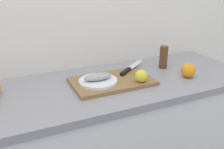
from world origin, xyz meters
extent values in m
cube|color=white|center=(0.00, 0.33, 1.25)|extent=(3.20, 0.05, 2.50)
cube|color=gray|center=(0.00, 0.00, 0.88)|extent=(2.00, 0.60, 0.04)
cube|color=olive|center=(0.16, -0.01, 0.91)|extent=(0.44, 0.27, 0.02)
cylinder|color=white|center=(0.08, -0.01, 0.93)|extent=(0.20, 0.20, 0.01)
ellipsoid|color=#999E99|center=(0.08, -0.01, 0.95)|extent=(0.15, 0.07, 0.04)
cube|color=silver|center=(0.39, 0.14, 0.93)|extent=(0.16, 0.14, 0.00)
cube|color=black|center=(0.28, 0.05, 0.93)|extent=(0.10, 0.09, 0.02)
sphere|color=yellow|center=(0.29, -0.10, 0.95)|extent=(0.07, 0.07, 0.07)
sphere|color=orange|center=(0.60, -0.11, 0.94)|extent=(0.08, 0.08, 0.08)
cylinder|color=brown|center=(0.56, 0.08, 0.97)|extent=(0.05, 0.05, 0.14)
camera|label=1|loc=(-0.35, -1.14, 1.44)|focal=39.52mm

